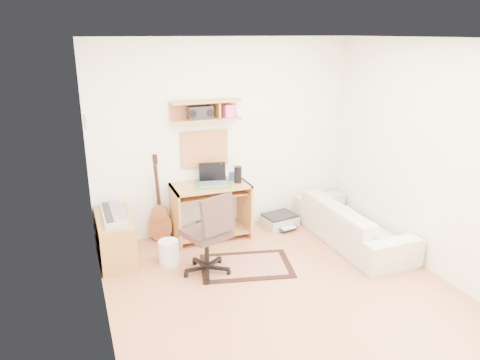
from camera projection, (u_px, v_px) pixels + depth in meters
name	position (u px, v px, depth m)	size (l,w,h in m)	color
floor	(289.00, 299.00, 4.77)	(3.60, 4.00, 0.01)	#C27B51
ceiling	(299.00, 38.00, 3.96)	(3.60, 4.00, 0.01)	white
back_wall	(225.00, 137.00, 6.15)	(3.60, 0.01, 2.60)	white
left_wall	(98.00, 204.00, 3.75)	(0.01, 4.00, 2.60)	white
right_wall	(441.00, 162.00, 4.97)	(0.01, 4.00, 2.60)	white
wall_shelf	(206.00, 110.00, 5.81)	(0.90, 0.25, 0.26)	#BD8643
cork_board	(205.00, 149.00, 6.06)	(0.64, 0.03, 0.49)	tan
wall_photo	(85.00, 122.00, 4.96)	(0.02, 0.20, 0.15)	#4C8CBF
desk	(211.00, 211.00, 6.08)	(1.00, 0.55, 0.75)	#BD8643
laptop	(213.00, 175.00, 5.92)	(0.35, 0.35, 0.27)	silver
speaker	(238.00, 175.00, 6.01)	(0.10, 0.10, 0.22)	black
desk_lamp	(223.00, 170.00, 6.12)	(0.09, 0.09, 0.26)	black
pencil_cup	(232.00, 176.00, 6.15)	(0.07, 0.07, 0.11)	#353EA1
boombox	(200.00, 112.00, 5.78)	(0.31, 0.14, 0.16)	black
rug	(246.00, 266.00, 5.42)	(1.07, 0.71, 0.01)	tan
task_chair	(206.00, 233.00, 5.12)	(0.51, 0.51, 1.00)	#35251F
cabinet	(115.00, 238.00, 5.53)	(0.40, 0.90, 0.55)	#BD8643
music_keyboard	(113.00, 214.00, 5.43)	(0.24, 0.78, 0.07)	#B2B5BA
guitar	(159.00, 199.00, 5.91)	(0.31, 0.19, 1.17)	#A65D33
waste_basket	(169.00, 252.00, 5.45)	(0.24, 0.24, 0.29)	white
printer	(279.00, 221.00, 6.51)	(0.46, 0.36, 0.17)	#A5A8AA
sofa	(353.00, 216.00, 5.95)	(1.87, 0.55, 0.73)	beige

